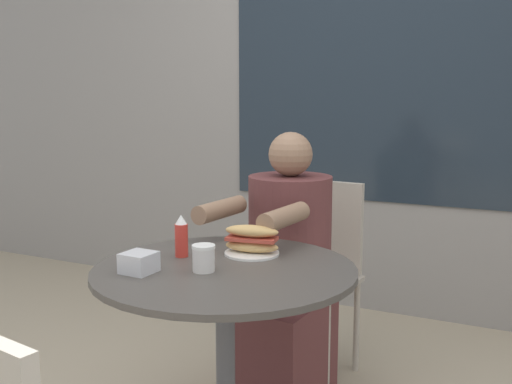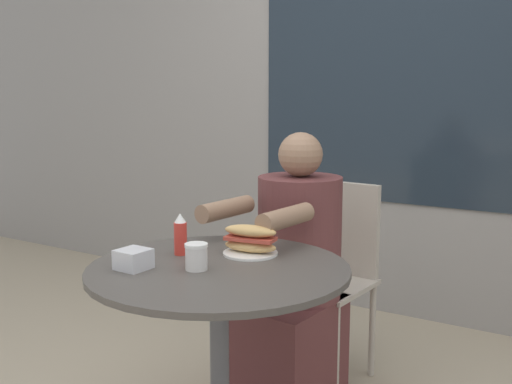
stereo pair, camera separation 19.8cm
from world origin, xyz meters
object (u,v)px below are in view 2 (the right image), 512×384
(cafe_table, at_px, (219,325))
(condiment_bottle, at_px, (180,235))
(seated_diner, at_px, (294,291))
(drink_cup, at_px, (196,256))
(sandwich_on_plate, at_px, (250,241))
(diner_chair, at_px, (333,262))

(cafe_table, height_order, condiment_bottle, condiment_bottle)
(seated_diner, xyz_separation_m, drink_cup, (0.01, -0.65, 0.30))
(cafe_table, height_order, drink_cup, drink_cup)
(sandwich_on_plate, bearing_deg, seated_diner, 97.91)
(seated_diner, relative_size, condiment_bottle, 8.08)
(seated_diner, bearing_deg, diner_chair, -86.98)
(sandwich_on_plate, bearing_deg, condiment_bottle, -147.60)
(diner_chair, bearing_deg, cafe_table, 97.13)
(sandwich_on_plate, xyz_separation_m, drink_cup, (-0.04, -0.23, -0.00))
(drink_cup, height_order, condiment_bottle, condiment_bottle)
(diner_chair, distance_m, drink_cup, 1.03)
(seated_diner, bearing_deg, drink_cup, 96.05)
(seated_diner, bearing_deg, condiment_bottle, 80.67)
(diner_chair, relative_size, sandwich_on_plate, 4.63)
(drink_cup, bearing_deg, diner_chair, 90.21)
(cafe_table, relative_size, seated_diner, 0.72)
(diner_chair, relative_size, condiment_bottle, 6.32)
(cafe_table, distance_m, diner_chair, 0.93)
(cafe_table, xyz_separation_m, drink_cup, (-0.03, -0.07, 0.23))
(diner_chair, bearing_deg, condiment_bottle, 85.42)
(sandwich_on_plate, bearing_deg, drink_cup, -100.54)
(seated_diner, height_order, sandwich_on_plate, seated_diner)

